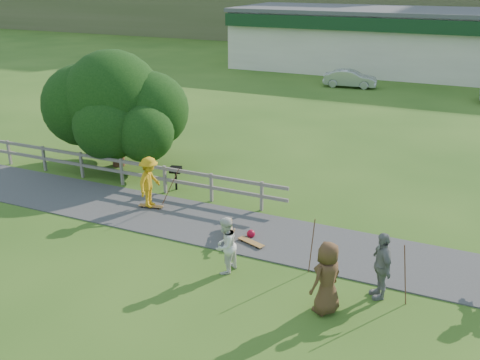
{
  "coord_description": "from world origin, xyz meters",
  "views": [
    {
      "loc": [
        8.44,
        -12.9,
        7.97
      ],
      "look_at": [
        1.74,
        2.0,
        1.59
      ],
      "focal_mm": 40.0,
      "sensor_mm": 36.0,
      "label": 1
    }
  ],
  "objects_px": {
    "spectator_a": "(225,245)",
    "car_silver": "(350,79)",
    "tree": "(115,120)",
    "skater_fallen": "(229,231)",
    "spectator_c": "(327,278)",
    "bbq": "(176,178)",
    "spectator_b": "(381,265)",
    "skater_rider": "(150,185)"
  },
  "relations": [
    {
      "from": "spectator_c",
      "to": "tree",
      "type": "distance_m",
      "value": 13.21
    },
    {
      "from": "car_silver",
      "to": "bbq",
      "type": "bearing_deg",
      "value": 169.98
    },
    {
      "from": "skater_rider",
      "to": "car_silver",
      "type": "xyz_separation_m",
      "value": [
        1.41,
        24.49,
        -0.29
      ]
    },
    {
      "from": "car_silver",
      "to": "bbq",
      "type": "relative_size",
      "value": 4.08
    },
    {
      "from": "spectator_b",
      "to": "car_silver",
      "type": "height_order",
      "value": "spectator_b"
    },
    {
      "from": "spectator_b",
      "to": "car_silver",
      "type": "distance_m",
      "value": 27.72
    },
    {
      "from": "spectator_a",
      "to": "bbq",
      "type": "height_order",
      "value": "spectator_a"
    },
    {
      "from": "spectator_b",
      "to": "spectator_a",
      "type": "bearing_deg",
      "value": -111.61
    },
    {
      "from": "spectator_b",
      "to": "spectator_c",
      "type": "xyz_separation_m",
      "value": [
        -1.1,
        -1.22,
        0.03
      ]
    },
    {
      "from": "spectator_a",
      "to": "skater_rider",
      "type": "bearing_deg",
      "value": -116.56
    },
    {
      "from": "car_silver",
      "to": "skater_rider",
      "type": "bearing_deg",
      "value": 170.48
    },
    {
      "from": "skater_fallen",
      "to": "car_silver",
      "type": "distance_m",
      "value": 25.55
    },
    {
      "from": "spectator_a",
      "to": "tree",
      "type": "height_order",
      "value": "tree"
    },
    {
      "from": "skater_fallen",
      "to": "spectator_c",
      "type": "xyz_separation_m",
      "value": [
        3.86,
        -2.55,
        0.67
      ]
    },
    {
      "from": "skater_rider",
      "to": "car_silver",
      "type": "height_order",
      "value": "skater_rider"
    },
    {
      "from": "spectator_b",
      "to": "car_silver",
      "type": "bearing_deg",
      "value": 166.15
    },
    {
      "from": "bbq",
      "to": "spectator_c",
      "type": "bearing_deg",
      "value": -46.34
    },
    {
      "from": "skater_rider",
      "to": "bbq",
      "type": "relative_size",
      "value": 1.96
    },
    {
      "from": "skater_rider",
      "to": "spectator_b",
      "type": "xyz_separation_m",
      "value": [
        8.54,
        -2.3,
        0.0
      ]
    },
    {
      "from": "spectator_c",
      "to": "car_silver",
      "type": "xyz_separation_m",
      "value": [
        -6.03,
        28.01,
        -0.32
      ]
    },
    {
      "from": "spectator_a",
      "to": "tree",
      "type": "xyz_separation_m",
      "value": [
        -8.15,
        6.13,
        1.22
      ]
    },
    {
      "from": "skater_rider",
      "to": "spectator_a",
      "type": "relative_size",
      "value": 1.11
    },
    {
      "from": "skater_fallen",
      "to": "spectator_a",
      "type": "distance_m",
      "value": 2.08
    },
    {
      "from": "skater_fallen",
      "to": "bbq",
      "type": "distance_m",
      "value": 4.68
    },
    {
      "from": "spectator_a",
      "to": "car_silver",
      "type": "bearing_deg",
      "value": -167.37
    },
    {
      "from": "spectator_b",
      "to": "tree",
      "type": "xyz_separation_m",
      "value": [
        -12.36,
        5.6,
        1.12
      ]
    },
    {
      "from": "tree",
      "to": "bbq",
      "type": "relative_size",
      "value": 7.08
    },
    {
      "from": "skater_rider",
      "to": "bbq",
      "type": "xyz_separation_m",
      "value": [
        -0.09,
        1.93,
        -0.45
      ]
    },
    {
      "from": "spectator_b",
      "to": "tree",
      "type": "relative_size",
      "value": 0.28
    },
    {
      "from": "skater_fallen",
      "to": "car_silver",
      "type": "relative_size",
      "value": 0.4
    },
    {
      "from": "spectator_a",
      "to": "bbq",
      "type": "bearing_deg",
      "value": -130.59
    },
    {
      "from": "spectator_a",
      "to": "car_silver",
      "type": "xyz_separation_m",
      "value": [
        -2.92,
        27.31,
        -0.2
      ]
    },
    {
      "from": "skater_rider",
      "to": "spectator_c",
      "type": "distance_m",
      "value": 8.23
    },
    {
      "from": "spectator_b",
      "to": "bbq",
      "type": "relative_size",
      "value": 1.97
    },
    {
      "from": "car_silver",
      "to": "bbq",
      "type": "distance_m",
      "value": 22.61
    },
    {
      "from": "skater_rider",
      "to": "skater_fallen",
      "type": "xyz_separation_m",
      "value": [
        3.58,
        -0.96,
        -0.64
      ]
    },
    {
      "from": "skater_rider",
      "to": "spectator_b",
      "type": "height_order",
      "value": "spectator_b"
    },
    {
      "from": "skater_rider",
      "to": "tree",
      "type": "height_order",
      "value": "tree"
    },
    {
      "from": "spectator_a",
      "to": "car_silver",
      "type": "height_order",
      "value": "spectator_a"
    },
    {
      "from": "spectator_a",
      "to": "spectator_c",
      "type": "bearing_deg",
      "value": 83.97
    },
    {
      "from": "skater_rider",
      "to": "spectator_c",
      "type": "height_order",
      "value": "spectator_c"
    },
    {
      "from": "spectator_a",
      "to": "spectator_b",
      "type": "relative_size",
      "value": 0.9
    }
  ]
}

